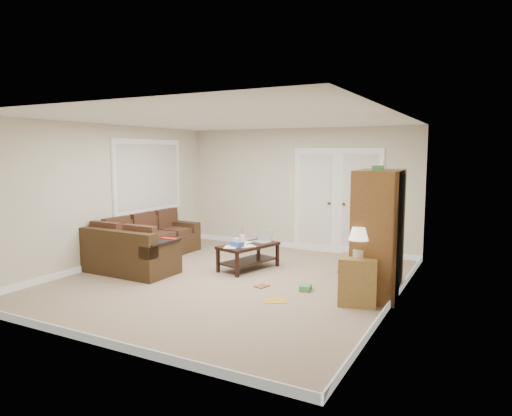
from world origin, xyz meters
The scene contains 17 objects.
floor centered at (0.00, 0.00, 0.00)m, with size 5.50×5.50×0.00m, color tan.
ceiling centered at (0.00, 0.00, 2.50)m, with size 5.00×5.50×0.02m, color white.
wall_left centered at (-2.50, 0.00, 1.25)m, with size 0.02×5.50×2.50m, color beige.
wall_right centered at (2.50, 0.00, 1.25)m, with size 0.02×5.50×2.50m, color beige.
wall_back centered at (0.00, 2.75, 1.25)m, with size 5.00×0.02×2.50m, color beige.
wall_front centered at (0.00, -2.75, 1.25)m, with size 5.00×0.02×2.50m, color beige.
baseboards centered at (0.00, 0.00, 0.05)m, with size 5.00×5.50×0.10m, color silver, non-canonical shape.
french_doors centered at (0.85, 2.71, 1.04)m, with size 1.80×0.05×2.13m.
window_left centered at (-2.46, 1.00, 1.55)m, with size 0.05×1.92×1.42m.
sectional_sofa centered at (-1.99, 0.23, 0.30)m, with size 1.66×2.49×0.76m.
coffee_table centered at (-0.07, 0.76, 0.24)m, with size 0.81×1.18×0.73m.
tv_armoire centered at (2.20, 0.39, 0.89)m, with size 0.70×1.15×1.90m.
side_cabinet centered at (2.06, -0.15, 0.37)m, with size 0.58×0.58×1.03m.
space_heater centered at (1.82, 2.45, 0.15)m, with size 0.12×0.10×0.29m, color white.
floor_magazine centered at (1.05, -0.58, 0.00)m, with size 0.31×0.25×0.01m, color gold.
floor_greenbox centered at (1.24, 0.06, 0.04)m, with size 0.15×0.21×0.08m, color #43954B.
floor_book centered at (0.52, -0.05, 0.01)m, with size 0.15×0.21×0.02m, color brown.
Camera 1 is at (3.61, -6.00, 1.99)m, focal length 32.00 mm.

